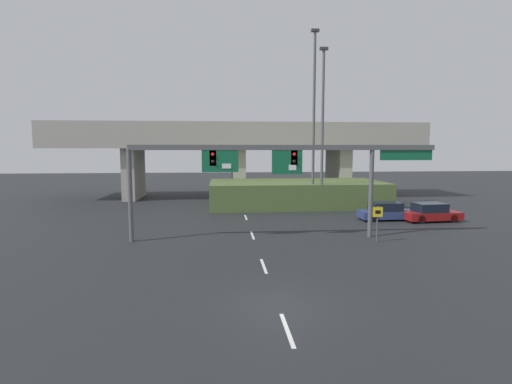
{
  "coord_description": "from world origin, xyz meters",
  "views": [
    {
      "loc": [
        -2.03,
        -13.98,
        5.66
      ],
      "look_at": [
        0.0,
        8.85,
        3.14
      ],
      "focal_mm": 28.0,
      "sensor_mm": 36.0,
      "label": 1
    }
  ],
  "objects": [
    {
      "name": "ground_plane",
      "position": [
        0.0,
        0.0,
        0.0
      ],
      "size": [
        160.0,
        160.0,
        0.0
      ],
      "primitive_type": "plane",
      "color": "black"
    },
    {
      "name": "lane_markings",
      "position": [
        0.0,
        14.9,
        0.0
      ],
      "size": [
        0.14,
        36.54,
        0.01
      ],
      "color": "silver",
      "rests_on": "ground"
    },
    {
      "name": "signal_gantry",
      "position": [
        1.42,
        10.39,
        4.85
      ],
      "size": [
        19.06,
        0.44,
        5.86
      ],
      "color": "#515456",
      "rests_on": "ground"
    },
    {
      "name": "speed_limit_sign",
      "position": [
        7.33,
        8.88,
        1.45
      ],
      "size": [
        0.6,
        0.11,
        2.21
      ],
      "color": "#4C4C4C",
      "rests_on": "ground"
    },
    {
      "name": "highway_light_pole_near",
      "position": [
        6.99,
        21.04,
        7.56
      ],
      "size": [
        0.7,
        0.36,
        14.36
      ],
      "color": "#515456",
      "rests_on": "ground"
    },
    {
      "name": "highway_light_pole_far",
      "position": [
        6.36,
        21.74,
        8.41
      ],
      "size": [
        0.7,
        0.36,
        16.06
      ],
      "color": "#515456",
      "rests_on": "ground"
    },
    {
      "name": "overpass_bridge",
      "position": [
        0.0,
        32.09,
        5.91
      ],
      "size": [
        41.73,
        7.79,
        8.45
      ],
      "color": "#A39E93",
      "rests_on": "ground"
    },
    {
      "name": "grass_embankment",
      "position": [
        5.4,
        24.92,
        1.2
      ],
      "size": [
        16.9,
        8.45,
        2.39
      ],
      "color": "#4C6033",
      "rests_on": "ground"
    },
    {
      "name": "parked_sedan_near_right",
      "position": [
        11.06,
        16.23,
        0.65
      ],
      "size": [
        4.45,
        1.86,
        1.41
      ],
      "rotation": [
        0.0,
        0.0,
        0.01
      ],
      "color": "navy",
      "rests_on": "ground"
    },
    {
      "name": "parked_sedan_mid_right",
      "position": [
        14.23,
        15.35,
        0.66
      ],
      "size": [
        4.49,
        2.21,
        1.43
      ],
      "rotation": [
        0.0,
        0.0,
        0.08
      ],
      "color": "maroon",
      "rests_on": "ground"
    }
  ]
}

